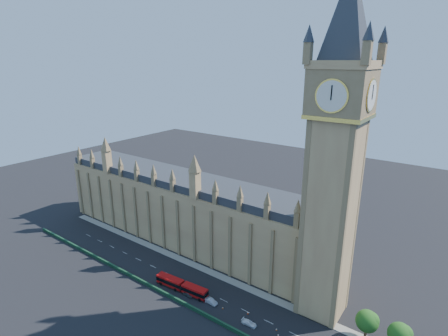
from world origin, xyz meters
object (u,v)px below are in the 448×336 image
Objects in this scene: car_silver at (211,301)px; car_white at (249,323)px; car_grey at (189,294)px; red_bus at (182,286)px.

car_white is (14.56, -0.88, -0.12)m from car_silver.
car_grey is 0.84× the size of car_white.
car_silver reaches higher than car_white.
car_grey is at bearing 88.91° from car_white.
car_silver is (7.84, 1.42, 0.13)m from car_grey.
car_grey is (3.64, -0.76, -1.08)m from red_bus.
car_white is at bearing -5.22° from red_bus.
car_silver is (11.48, 0.67, -0.95)m from red_bus.
car_silver is 14.59m from car_white.
car_silver is at bearing 84.06° from car_white.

